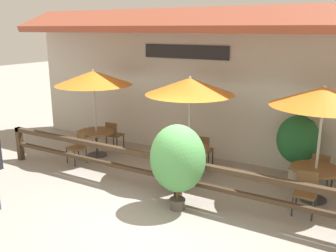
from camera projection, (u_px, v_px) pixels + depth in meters
ground_plane at (152, 220)px, 7.33m from camera, size 60.00×60.00×0.00m
building_facade at (232, 84)px, 10.21m from camera, size 14.28×1.49×4.23m
patio_railing at (178, 170)px, 8.03m from camera, size 10.40×0.14×0.95m
patio_umbrella_near at (93, 78)px, 10.50m from camera, size 2.17×2.17×2.53m
dining_table_near at (96, 136)px, 10.93m from camera, size 1.06×1.06×0.75m
chair_near_streetside at (78, 146)px, 10.37m from camera, size 0.50×0.50×0.87m
chair_near_wallside at (114, 134)px, 11.53m from camera, size 0.45×0.45×0.87m
patio_umbrella_middle at (190, 86)px, 9.00m from camera, size 2.17×2.17×2.53m
dining_table_middle at (189, 153)px, 9.43m from camera, size 1.06×1.06×0.75m
chair_middle_streetside at (177, 167)px, 8.76m from camera, size 0.51×0.51×0.87m
chair_middle_wallside at (203, 149)px, 10.09m from camera, size 0.47×0.47×0.87m
patio_umbrella_far at (324, 97)px, 7.62m from camera, size 2.17×2.17×2.53m
dining_table_far at (316, 174)px, 8.05m from camera, size 1.06×1.06×0.75m
chair_far_streetside at (306, 191)px, 7.49m from camera, size 0.42×0.42×0.87m
chair_far_wallside at (322, 169)px, 8.67m from camera, size 0.48×0.48×0.87m
potted_plant_broad_leaf at (178, 159)px, 7.52m from camera, size 1.15×1.04×1.81m
potted_plant_entrance_palm at (298, 140)px, 9.08m from camera, size 1.02×0.92×1.63m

